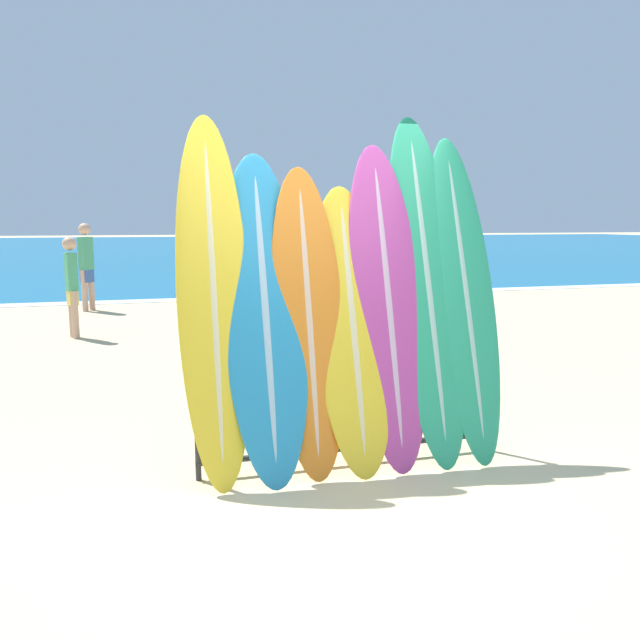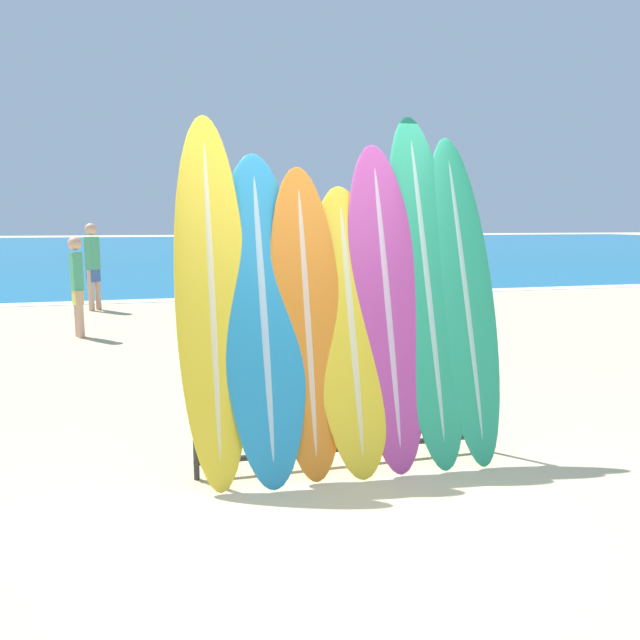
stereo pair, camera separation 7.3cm
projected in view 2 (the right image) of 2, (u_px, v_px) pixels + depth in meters
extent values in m
plane|color=#CCB789|center=(330.00, 487.00, 4.15)|extent=(160.00, 160.00, 0.00)
cube|color=#146693|center=(171.00, 247.00, 42.54)|extent=(120.00, 60.00, 0.00)
cube|color=white|center=(206.00, 299.00, 14.17)|extent=(120.00, 0.60, 0.01)
cylinder|color=#28282D|center=(195.00, 415.00, 4.21)|extent=(0.04, 0.04, 0.92)
cylinder|color=#28282D|center=(484.00, 393.00, 4.76)|extent=(0.04, 0.04, 0.92)
cylinder|color=#28282D|center=(349.00, 343.00, 4.42)|extent=(2.21, 0.04, 0.04)
cylinder|color=#28282D|center=(348.00, 448.00, 4.54)|extent=(2.21, 0.04, 0.04)
ellipsoid|color=yellow|center=(212.00, 298.00, 4.19)|extent=(0.49, 0.77, 2.49)
ellipsoid|color=beige|center=(212.00, 298.00, 4.19)|extent=(0.09, 0.74, 2.40)
ellipsoid|color=teal|center=(263.00, 315.00, 4.26)|extent=(0.59, 0.83, 2.25)
ellipsoid|color=#98BACC|center=(263.00, 315.00, 4.26)|extent=(0.11, 0.81, 2.16)
ellipsoid|color=orange|center=(307.00, 320.00, 4.33)|extent=(0.52, 0.65, 2.15)
ellipsoid|color=beige|center=(307.00, 320.00, 4.33)|extent=(0.09, 0.64, 2.06)
ellipsoid|color=yellow|center=(351.00, 328.00, 4.41)|extent=(0.56, 0.73, 2.02)
ellipsoid|color=beige|center=(351.00, 328.00, 4.41)|extent=(0.10, 0.71, 1.94)
ellipsoid|color=#B23D8E|center=(386.00, 304.00, 4.50)|extent=(0.55, 0.79, 2.33)
ellipsoid|color=#CAA1BE|center=(386.00, 304.00, 4.50)|extent=(0.10, 0.76, 2.24)
ellipsoid|color=#289E70|center=(426.00, 286.00, 4.61)|extent=(0.53, 0.91, 2.57)
ellipsoid|color=#9AC3B3|center=(426.00, 286.00, 4.61)|extent=(0.10, 0.89, 2.47)
ellipsoid|color=#289E70|center=(464.00, 295.00, 4.67)|extent=(0.48, 0.88, 2.41)
ellipsoid|color=#9AC3B3|center=(464.00, 295.00, 4.67)|extent=(0.09, 0.85, 2.32)
cylinder|color=tan|center=(91.00, 290.00, 12.28)|extent=(0.11, 0.11, 0.82)
cylinder|color=tan|center=(98.00, 290.00, 12.43)|extent=(0.11, 0.11, 0.82)
cube|color=#385693|center=(94.00, 276.00, 12.31)|extent=(0.26, 0.27, 0.24)
cube|color=#42996B|center=(92.00, 253.00, 12.24)|extent=(0.29, 0.29, 0.64)
sphere|color=tan|center=(91.00, 229.00, 12.17)|extent=(0.23, 0.23, 0.23)
cylinder|color=tan|center=(80.00, 314.00, 9.42)|extent=(0.10, 0.10, 0.72)
cylinder|color=tan|center=(78.00, 313.00, 9.55)|extent=(0.10, 0.10, 0.72)
cube|color=gold|center=(78.00, 297.00, 9.45)|extent=(0.19, 0.24, 0.22)
cube|color=#42996B|center=(76.00, 271.00, 9.39)|extent=(0.21, 0.26, 0.57)
sphere|color=tan|center=(75.00, 244.00, 9.32)|extent=(0.20, 0.20, 0.20)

